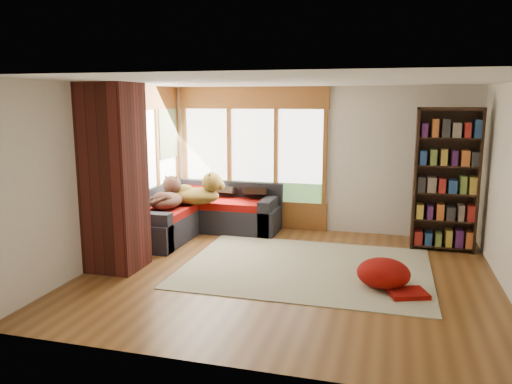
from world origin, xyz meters
The scene contains 16 objects.
floor centered at (0.00, 0.00, 0.00)m, with size 5.50×5.50×0.00m, color brown.
ceiling centered at (0.00, 0.00, 2.60)m, with size 5.50×5.50×0.00m, color white.
wall_back centered at (0.00, 2.50, 1.30)m, with size 5.50×0.04×2.60m, color silver.
wall_front centered at (0.00, -2.50, 1.30)m, with size 5.50×0.04×2.60m, color silver.
wall_left centered at (-2.75, 0.00, 1.30)m, with size 0.04×5.00×2.60m, color silver.
windows_back centered at (-1.20, 2.47, 1.35)m, with size 2.82×0.10×1.90m.
windows_left centered at (-2.72, 1.20, 1.35)m, with size 0.10×2.62×1.90m.
roller_blind centered at (-2.69, 2.03, 1.75)m, with size 0.03×0.72×0.90m, color #71865B.
brick_chimney centered at (-2.40, -0.35, 1.30)m, with size 0.70×0.70×2.60m, color #471914.
sectional_sofa centered at (-1.95, 1.70, 0.30)m, with size 2.20×2.20×0.80m.
area_rug centered at (0.19, 0.35, 0.01)m, with size 3.45×2.64×0.01m, color silver.
bookshelf centered at (2.14, 1.81, 1.13)m, with size 0.97×0.32×2.26m.
pouf centered at (1.27, -0.12, 0.20)m, with size 0.68×0.68×0.37m, color maroon.
dog_tan centered at (-1.90, 1.54, 0.79)m, with size 0.98×0.70×0.50m.
dog_brindle centered at (-2.31, 1.14, 0.76)m, with size 0.56×0.86×0.45m.
throw_pillows centered at (-1.92, 1.85, 0.75)m, with size 1.98×1.68×0.45m.
Camera 1 is at (1.30, -6.42, 2.37)m, focal length 35.00 mm.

